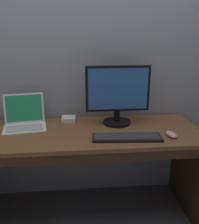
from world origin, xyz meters
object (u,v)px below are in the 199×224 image
at_px(laptop_white, 25,119).
at_px(external_drive_box, 69,119).
at_px(wired_keyboard, 127,137).
at_px(computer_mouse, 171,134).
at_px(external_monitor, 118,95).

xyz_separation_m(laptop_white, external_drive_box, (0.33, 0.09, -0.04)).
bearing_deg(wired_keyboard, laptop_white, 157.66).
distance_m(laptop_white, external_drive_box, 0.34).
height_order(computer_mouse, external_drive_box, same).
bearing_deg(external_drive_box, external_monitor, -16.18).
bearing_deg(external_drive_box, computer_mouse, -28.58).
distance_m(laptop_white, wired_keyboard, 0.79).
height_order(external_monitor, wired_keyboard, external_monitor).
height_order(wired_keyboard, external_drive_box, external_drive_box).
height_order(laptop_white, wired_keyboard, laptop_white).
bearing_deg(computer_mouse, wired_keyboard, 171.22).
distance_m(external_monitor, external_drive_box, 0.45).
bearing_deg(computer_mouse, external_monitor, 130.34).
xyz_separation_m(laptop_white, wired_keyboard, (0.73, -0.30, -0.05)).
relative_size(wired_keyboard, external_drive_box, 4.02).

